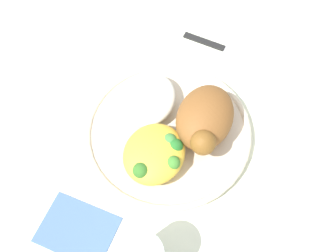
% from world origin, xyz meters
% --- Properties ---
extents(ground_plane, '(2.00, 2.00, 0.00)m').
position_xyz_m(ground_plane, '(0.00, 0.00, 0.00)').
color(ground_plane, silver).
extents(plate, '(0.27, 0.27, 0.02)m').
position_xyz_m(plate, '(0.00, 0.00, 0.01)').
color(plate, beige).
rests_on(plate, ground_plane).
extents(roasted_chicken, '(0.12, 0.09, 0.06)m').
position_xyz_m(roasted_chicken, '(-0.02, 0.05, 0.05)').
color(roasted_chicken, brown).
rests_on(roasted_chicken, plate).
extents(rice_pile, '(0.10, 0.09, 0.03)m').
position_xyz_m(rice_pile, '(-0.03, -0.05, 0.04)').
color(rice_pile, white).
rests_on(rice_pile, plate).
extents(mac_cheese_with_broccoli, '(0.10, 0.09, 0.04)m').
position_xyz_m(mac_cheese_with_broccoli, '(0.06, 0.00, 0.04)').
color(mac_cheese_with_broccoli, gold).
rests_on(mac_cheese_with_broccoli, plate).
extents(fork, '(0.02, 0.14, 0.01)m').
position_xyz_m(fork, '(-0.18, 0.03, 0.00)').
color(fork, silver).
rests_on(fork, ground_plane).
extents(knife, '(0.03, 0.19, 0.01)m').
position_xyz_m(knife, '(-0.20, 0.03, 0.00)').
color(knife, black).
rests_on(knife, ground_plane).
extents(napkin, '(0.08, 0.11, 0.00)m').
position_xyz_m(napkin, '(0.19, -0.06, 0.00)').
color(napkin, '#47669E').
rests_on(napkin, ground_plane).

